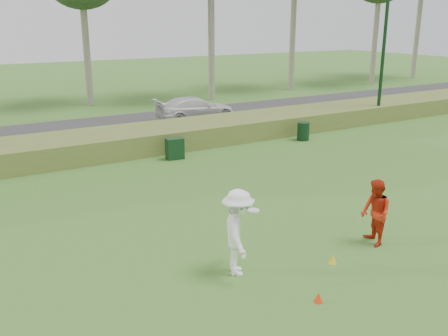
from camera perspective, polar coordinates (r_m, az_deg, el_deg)
ground at (r=11.99m, az=9.99°, el=-10.75°), size 120.00×120.00×0.00m
reed_strip at (r=21.77m, az=-10.84°, el=3.08°), size 80.00×3.00×0.90m
park_road at (r=26.51m, az=-14.56°, el=4.34°), size 80.00×6.00×0.06m
lamp_post at (r=28.36m, az=18.09°, el=16.19°), size 0.70×0.70×8.18m
player_white at (r=11.02m, az=1.61°, el=-7.37°), size 1.19×1.45×1.96m
player_red at (r=13.01m, az=16.92°, el=-4.91°), size 0.88×0.99×1.69m
cone_orange at (r=10.52m, az=10.75°, el=-14.33°), size 0.19×0.19×0.21m
cone_yellow at (r=12.08m, az=12.29°, el=-10.10°), size 0.19×0.19×0.21m
utility_cabinet at (r=20.24m, az=-5.64°, el=2.21°), size 0.73×0.50×0.86m
trash_bin at (r=23.61m, az=9.04°, el=4.17°), size 0.61×0.61×0.85m
car_right at (r=27.56m, az=-3.31°, el=6.75°), size 4.59×2.12×1.30m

